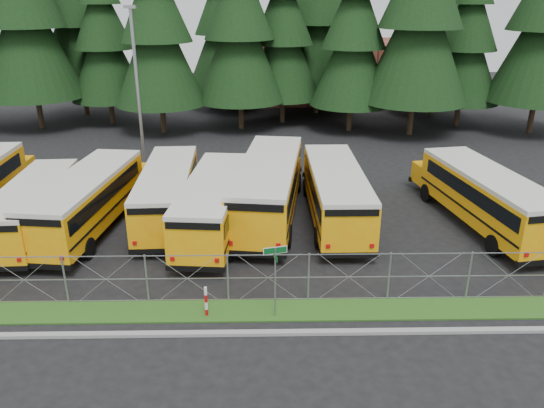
{
  "coord_description": "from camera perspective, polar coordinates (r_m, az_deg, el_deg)",
  "views": [
    {
      "loc": [
        0.32,
        -18.21,
        10.86
      ],
      "look_at": [
        0.73,
        4.0,
        1.94
      ],
      "focal_mm": 35.0,
      "sensor_mm": 36.0,
      "label": 1
    }
  ],
  "objects": [
    {
      "name": "ground",
      "position": [
        21.2,
        -1.8,
        -8.95
      ],
      "size": [
        120.0,
        120.0,
        0.0
      ],
      "primitive_type": "plane",
      "color": "black",
      "rests_on": "ground"
    },
    {
      "name": "curb",
      "position": [
        18.57,
        -1.9,
        -13.7
      ],
      "size": [
        50.0,
        0.25,
        0.12
      ],
      "primitive_type": "cube",
      "color": "gray",
      "rests_on": "ground"
    },
    {
      "name": "grass_verge",
      "position": [
        19.74,
        -1.85,
        -11.4
      ],
      "size": [
        50.0,
        1.4,
        0.06
      ],
      "primitive_type": "cube",
      "color": "#204C15",
      "rests_on": "ground"
    },
    {
      "name": "chainlink_fence",
      "position": [
        19.83,
        -1.86,
        -7.95
      ],
      "size": [
        44.0,
        0.1,
        2.0
      ],
      "primitive_type": null,
      "color": "#96989E",
      "rests_on": "ground"
    },
    {
      "name": "brick_building",
      "position": [
        59.01,
        4.61,
        14.15
      ],
      "size": [
        22.0,
        10.0,
        6.0
      ],
      "primitive_type": "cube",
      "color": "brown",
      "rests_on": "ground"
    },
    {
      "name": "bus_1",
      "position": [
        27.59,
        -24.08,
        -0.43
      ],
      "size": [
        2.74,
        9.88,
        2.57
      ],
      "primitive_type": null,
      "rotation": [
        0.0,
        0.0,
        0.04
      ],
      "color": "orange",
      "rests_on": "ground"
    },
    {
      "name": "bus_2",
      "position": [
        27.14,
        -18.98,
        0.27
      ],
      "size": [
        3.81,
        11.01,
        2.83
      ],
      "primitive_type": null,
      "rotation": [
        0.0,
        0.0,
        -0.12
      ],
      "color": "orange",
      "rests_on": "ground"
    },
    {
      "name": "bus_3",
      "position": [
        27.33,
        -11.06,
        1.1
      ],
      "size": [
        2.87,
        10.45,
        2.72
      ],
      "primitive_type": null,
      "rotation": [
        0.0,
        0.0,
        0.04
      ],
      "color": "orange",
      "rests_on": "ground"
    },
    {
      "name": "bus_4",
      "position": [
        25.55,
        -6.17,
        -0.05
      ],
      "size": [
        3.4,
        10.66,
        2.75
      ],
      "primitive_type": null,
      "rotation": [
        0.0,
        0.0,
        -0.09
      ],
      "color": "orange",
      "rests_on": "ground"
    },
    {
      "name": "bus_5",
      "position": [
        26.96,
        -0.3,
        1.67
      ],
      "size": [
        4.28,
        12.07,
        3.1
      ],
      "primitive_type": null,
      "rotation": [
        0.0,
        0.0,
        -0.13
      ],
      "color": "orange",
      "rests_on": "ground"
    },
    {
      "name": "bus_6",
      "position": [
        26.79,
        6.77,
        1.07
      ],
      "size": [
        2.58,
        10.78,
        2.82
      ],
      "primitive_type": null,
      "rotation": [
        0.0,
        0.0,
        0.0
      ],
      "color": "orange",
      "rests_on": "ground"
    },
    {
      "name": "bus_east",
      "position": [
        27.96,
        21.68,
        0.55
      ],
      "size": [
        4.26,
        11.16,
        2.86
      ],
      "primitive_type": null,
      "rotation": [
        0.0,
        0.0,
        0.16
      ],
      "color": "orange",
      "rests_on": "ground"
    },
    {
      "name": "street_sign",
      "position": [
        18.39,
        0.35,
        -6.81
      ],
      "size": [
        0.82,
        0.54,
        2.81
      ],
      "color": "#96989E",
      "rests_on": "ground"
    },
    {
      "name": "striped_bollard",
      "position": [
        19.31,
        -7.1,
        -10.42
      ],
      "size": [
        0.11,
        0.11,
        1.2
      ],
      "primitive_type": "cylinder",
      "color": "#B20C0C",
      "rests_on": "ground"
    },
    {
      "name": "light_standard",
      "position": [
        34.2,
        -14.28,
        12.21
      ],
      "size": [
        0.7,
        0.35,
        10.14
      ],
      "color": "#96989E",
      "rests_on": "ground"
    },
    {
      "name": "conifer_1",
      "position": [
        48.87,
        -25.11,
        17.84
      ],
      "size": [
        8.2,
        8.2,
        18.13
      ],
      "primitive_type": null,
      "color": "black",
      "rests_on": "ground"
    },
    {
      "name": "conifer_2",
      "position": [
        48.67,
        -17.64,
        16.41
      ],
      "size": [
        6.37,
        6.37,
        14.09
      ],
      "primitive_type": null,
      "color": "black",
      "rests_on": "ground"
    },
    {
      "name": "conifer_3",
      "position": [
        44.12,
        -12.32,
        17.67
      ],
      "size": [
        7.23,
        7.23,
        15.98
      ],
      "primitive_type": null,
      "color": "black",
      "rests_on": "ground"
    },
    {
      "name": "conifer_4",
      "position": [
        44.55,
        -3.55,
        18.28
      ],
      "size": [
        7.33,
        7.33,
        16.21
      ],
      "primitive_type": null,
      "color": "black",
      "rests_on": "ground"
    },
    {
      "name": "conifer_5",
      "position": [
        46.94,
        1.17,
        17.65
      ],
      "size": [
        6.7,
        6.7,
        14.82
      ],
      "primitive_type": null,
      "color": "black",
      "rests_on": "ground"
    },
    {
      "name": "conifer_6",
      "position": [
        44.37,
        8.78,
        17.14
      ],
      "size": [
        6.68,
        6.68,
        14.78
      ],
      "primitive_type": null,
      "color": "black",
      "rests_on": "ground"
    },
    {
      "name": "conifer_7",
      "position": [
        43.88,
        15.72,
        18.91
      ],
      "size": [
        8.3,
        8.3,
        18.35
      ],
      "primitive_type": null,
      "color": "black",
      "rests_on": "ground"
    },
    {
      "name": "conifer_8",
      "position": [
        48.31,
        20.22,
        16.08
      ],
      "size": [
        6.38,
        6.38,
        14.11
      ],
      "primitive_type": null,
      "color": "black",
      "rests_on": "ground"
    },
    {
      "name": "conifer_10",
      "position": [
        52.94,
        -20.47,
        18.43
      ],
      "size": [
        8.02,
        8.02,
        17.73
      ],
      "primitive_type": null,
      "color": "black",
      "rests_on": "ground"
    },
    {
      "name": "conifer_11",
      "position": [
        52.64,
        -5.22,
        18.55
      ],
      "size": [
        7.14,
        7.14,
        15.78
      ],
      "primitive_type": null,
      "color": "black",
      "rests_on": "ground"
    },
    {
      "name": "conifer_12",
      "position": [
        50.98,
        5.07,
        19.69
      ],
      "size": [
        8.13,
        8.13,
        17.98
      ],
      "primitive_type": null,
      "color": "black",
      "rests_on": "ground"
    },
    {
      "name": "conifer_13",
      "position": [
        52.05,
        17.63,
        17.7
      ],
      "size": [
        7.19,
        7.19,
        15.89
      ],
      "primitive_type": null,
      "color": "black",
      "rests_on": "ground"
    }
  ]
}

